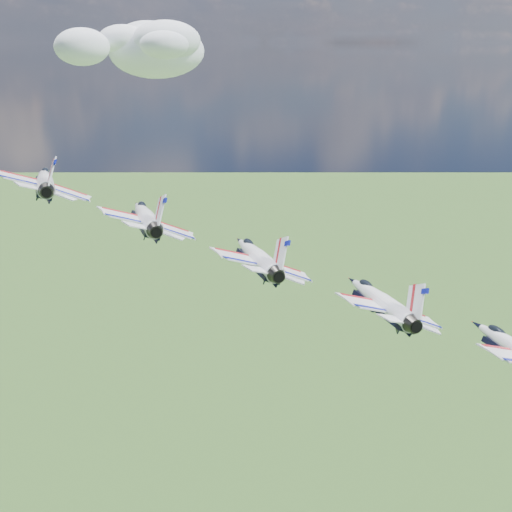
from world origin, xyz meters
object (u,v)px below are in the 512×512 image
object	(u,v)px
jet_0	(45,180)
jet_1	(145,216)
jet_2	(256,256)
jet_3	(379,300)

from	to	relation	value
jet_0	jet_1	world-z (taller)	jet_0
jet_0	jet_2	size ratio (longest dim) A/B	1.00
jet_0	jet_3	distance (m)	38.22
jet_0	jet_2	distance (m)	25.48
jet_2	jet_0	bearing A→B (deg)	140.50
jet_1	jet_3	bearing A→B (deg)	-39.50
jet_0	jet_2	bearing A→B (deg)	-39.50
jet_1	jet_2	bearing A→B (deg)	-39.50
jet_0	jet_3	size ratio (longest dim) A/B	1.00
jet_2	jet_3	distance (m)	12.74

